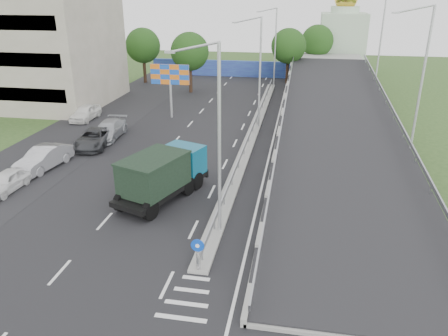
% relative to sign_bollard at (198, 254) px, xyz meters
% --- Properties ---
extents(ground, '(160.00, 160.00, 0.00)m').
position_rel_sign_bollard_xyz_m(ground, '(0.00, -2.17, -1.03)').
color(ground, '#2D4C1E').
rests_on(ground, ground).
extents(road_surface, '(26.00, 90.00, 0.04)m').
position_rel_sign_bollard_xyz_m(road_surface, '(-3.00, 17.83, -1.03)').
color(road_surface, black).
rests_on(road_surface, ground).
extents(parking_strip, '(8.00, 90.00, 0.05)m').
position_rel_sign_bollard_xyz_m(parking_strip, '(-16.00, 17.83, -1.03)').
color(parking_strip, black).
rests_on(parking_strip, ground).
extents(median, '(1.00, 44.00, 0.20)m').
position_rel_sign_bollard_xyz_m(median, '(0.00, 21.83, -0.93)').
color(median, gray).
rests_on(median, ground).
extents(overpass_ramp, '(10.00, 50.00, 3.50)m').
position_rel_sign_bollard_xyz_m(overpass_ramp, '(7.50, 21.83, 0.72)').
color(overpass_ramp, gray).
rests_on(overpass_ramp, ground).
extents(median_guardrail, '(0.09, 44.00, 0.71)m').
position_rel_sign_bollard_xyz_m(median_guardrail, '(0.00, 21.83, -0.28)').
color(median_guardrail, gray).
rests_on(median_guardrail, median).
extents(sign_bollard, '(0.64, 0.23, 1.67)m').
position_rel_sign_bollard_xyz_m(sign_bollard, '(0.00, 0.00, 0.00)').
color(sign_bollard, black).
rests_on(sign_bollard, median).
extents(lamp_post_near, '(2.74, 0.18, 10.08)m').
position_rel_sign_bollard_xyz_m(lamp_post_near, '(0.11, 3.83, 4.77)').
color(lamp_post_near, '#B2B5B7').
rests_on(lamp_post_near, median).
extents(lamp_post_mid, '(2.74, 0.18, 10.08)m').
position_rel_sign_bollard_xyz_m(lamp_post_mid, '(0.11, 23.83, 4.77)').
color(lamp_post_mid, '#B2B5B7').
rests_on(lamp_post_mid, median).
extents(lamp_post_far, '(2.74, 0.18, 10.08)m').
position_rel_sign_bollard_xyz_m(lamp_post_far, '(0.11, 43.83, 4.77)').
color(lamp_post_far, '#B2B5B7').
rests_on(lamp_post_far, median).
extents(beige_building, '(24.00, 14.00, 12.00)m').
position_rel_sign_bollard_xyz_m(beige_building, '(-30.00, 29.83, 4.97)').
color(beige_building, gray).
rests_on(beige_building, ground).
extents(blue_wall, '(30.00, 0.50, 2.40)m').
position_rel_sign_bollard_xyz_m(blue_wall, '(-4.00, 49.83, 0.17)').
color(blue_wall, navy).
rests_on(blue_wall, ground).
extents(church, '(7.00, 7.00, 13.80)m').
position_rel_sign_bollard_xyz_m(church, '(10.00, 57.83, 4.28)').
color(church, '#B2CCAD').
rests_on(church, ground).
extents(billboard, '(4.00, 0.24, 5.50)m').
position_rel_sign_bollard_xyz_m(billboard, '(-9.00, 25.83, 3.15)').
color(billboard, '#B2B5B7').
rests_on(billboard, ground).
extents(tree_left_mid, '(4.80, 4.80, 7.60)m').
position_rel_sign_bollard_xyz_m(tree_left_mid, '(-10.00, 37.83, 4.14)').
color(tree_left_mid, black).
rests_on(tree_left_mid, ground).
extents(tree_median_far, '(4.80, 4.80, 7.60)m').
position_rel_sign_bollard_xyz_m(tree_median_far, '(2.00, 45.83, 4.14)').
color(tree_median_far, black).
rests_on(tree_median_far, ground).
extents(tree_left_far, '(4.80, 4.80, 7.60)m').
position_rel_sign_bollard_xyz_m(tree_left_far, '(-18.00, 42.83, 4.14)').
color(tree_left_far, black).
rests_on(tree_left_far, ground).
extents(tree_ramp_far, '(4.80, 4.80, 7.60)m').
position_rel_sign_bollard_xyz_m(tree_ramp_far, '(6.00, 52.83, 4.14)').
color(tree_ramp_far, black).
rests_on(tree_ramp_far, ground).
extents(dump_truck, '(4.75, 7.45, 3.09)m').
position_rel_sign_bollard_xyz_m(dump_truck, '(-4.06, 7.50, 0.68)').
color(dump_truck, black).
rests_on(dump_truck, ground).
extents(parked_car_a, '(1.72, 4.03, 1.36)m').
position_rel_sign_bollard_xyz_m(parked_car_a, '(-14.66, 6.61, -0.35)').
color(parked_car_a, white).
rests_on(parked_car_a, ground).
extents(parked_car_b, '(2.47, 5.19, 1.64)m').
position_rel_sign_bollard_xyz_m(parked_car_b, '(-14.38, 10.66, -0.21)').
color(parked_car_b, '#A8A7AD').
rests_on(parked_car_b, ground).
extents(parked_car_c, '(3.16, 5.54, 1.46)m').
position_rel_sign_bollard_xyz_m(parked_car_c, '(-12.91, 15.94, -0.30)').
color(parked_car_c, '#313336').
rests_on(parked_car_c, ground).
extents(parked_car_d, '(2.39, 5.35, 1.52)m').
position_rel_sign_bollard_xyz_m(parked_car_d, '(-12.63, 18.33, -0.27)').
color(parked_car_d, '#9FA2A8').
rests_on(parked_car_d, ground).
extents(parked_car_e, '(1.87, 4.55, 1.55)m').
position_rel_sign_bollard_xyz_m(parked_car_e, '(-17.45, 23.43, -0.26)').
color(parked_car_e, white).
rests_on(parked_car_e, ground).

